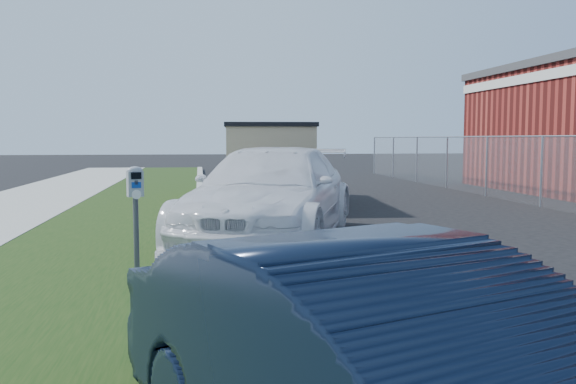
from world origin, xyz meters
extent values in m
plane|color=black|center=(0.00, 0.00, 0.00)|extent=(120.00, 120.00, 0.00)
cube|color=gray|center=(-2.60, 2.00, 0.07)|extent=(0.25, 50.00, 0.15)
cube|color=black|center=(-4.20, 2.00, 0.07)|extent=(3.00, 50.00, 0.13)
plane|color=slate|center=(6.00, 7.00, 0.90)|extent=(0.00, 30.00, 30.00)
cylinder|color=gray|center=(6.00, 7.00, 1.80)|extent=(0.04, 30.00, 0.04)
cylinder|color=gray|center=(6.00, 7.00, 0.90)|extent=(0.06, 0.06, 1.80)
cylinder|color=gray|center=(6.00, 10.00, 0.90)|extent=(0.06, 0.06, 1.80)
cylinder|color=gray|center=(6.00, 13.00, 0.90)|extent=(0.06, 0.06, 1.80)
cylinder|color=gray|center=(6.00, 16.00, 0.90)|extent=(0.06, 0.06, 1.80)
cylinder|color=gray|center=(6.00, 19.00, 0.90)|extent=(0.06, 0.06, 1.80)
cylinder|color=gray|center=(6.00, 22.00, 0.90)|extent=(0.06, 0.06, 1.80)
cube|color=silver|center=(7.48, 8.00, 3.60)|extent=(0.06, 14.00, 0.30)
cylinder|color=#3F4247|center=(-3.34, -0.40, 0.60)|extent=(0.08, 0.08, 0.95)
cube|color=gray|center=(-3.34, -0.40, 1.24)|extent=(0.20, 0.16, 0.29)
ellipsoid|color=gray|center=(-3.34, -0.40, 1.38)|extent=(0.21, 0.17, 0.11)
cube|color=black|center=(-3.32, -0.45, 1.33)|extent=(0.11, 0.04, 0.08)
cube|color=#0D3696|center=(-3.32, -0.45, 1.23)|extent=(0.10, 0.04, 0.07)
cylinder|color=silver|center=(-3.32, -0.45, 1.12)|extent=(0.10, 0.04, 0.10)
cube|color=#3F4247|center=(-3.32, -0.45, 1.26)|extent=(0.04, 0.02, 0.05)
imported|color=white|center=(-1.42, 2.77, 0.80)|extent=(4.00, 5.93, 1.60)
cube|color=black|center=(-0.81, 9.04, 0.63)|extent=(2.27, 5.68, 0.30)
cube|color=#9C8865|center=(-0.68, 11.04, 1.35)|extent=(2.14, 1.69, 1.74)
cube|color=black|center=(-0.68, 11.04, 1.70)|extent=(2.17, 1.71, 0.52)
cube|color=#9C8865|center=(-0.85, 8.35, 1.35)|extent=(2.32, 3.78, 1.39)
cube|color=black|center=(-0.85, 8.35, 2.07)|extent=(2.41, 3.87, 0.10)
cube|color=black|center=(-0.62, 11.87, 0.57)|extent=(2.09, 0.27, 0.26)
cylinder|color=black|center=(-1.68, 11.02, 0.43)|extent=(0.33, 0.89, 0.87)
cylinder|color=black|center=(0.31, 10.89, 0.43)|extent=(0.33, 0.89, 0.87)
cylinder|color=black|center=(-1.83, 8.68, 0.43)|extent=(0.33, 0.89, 0.87)
cylinder|color=black|center=(0.16, 8.55, 0.43)|extent=(0.33, 0.89, 0.87)
cylinder|color=black|center=(-1.94, 7.11, 0.43)|extent=(0.33, 0.89, 0.87)
cylinder|color=black|center=(0.06, 6.98, 0.43)|extent=(0.33, 0.89, 0.87)
camera|label=1|loc=(-2.62, -7.38, 1.75)|focal=38.00mm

